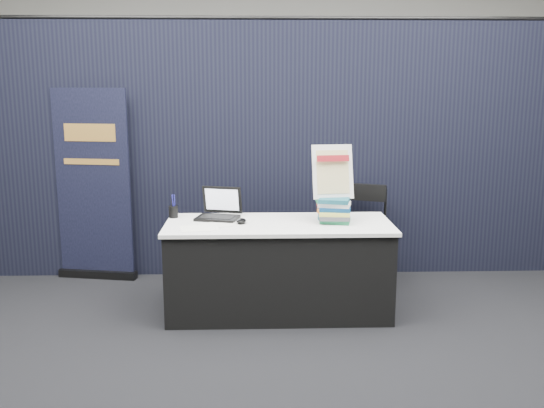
{
  "coord_description": "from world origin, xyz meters",
  "views": [
    {
      "loc": [
        -0.2,
        -4.14,
        1.86
      ],
      "look_at": [
        -0.05,
        0.55,
        0.9
      ],
      "focal_mm": 40.0,
      "sensor_mm": 36.0,
      "label": 1
    }
  ],
  "objects": [
    {
      "name": "stacking_chair",
      "position": [
        0.84,
        1.22,
        0.51
      ],
      "size": [
        0.54,
        0.55,
        0.92
      ],
      "rotation": [
        0.0,
        0.0,
        -0.37
      ],
      "color": "black",
      "rests_on": "floor"
    },
    {
      "name": "brochure_right",
      "position": [
        -0.48,
        0.49,
        0.75
      ],
      "size": [
        0.34,
        0.3,
        0.0
      ],
      "primitive_type": "cube",
      "rotation": [
        0.0,
        0.0,
        0.43
      ],
      "color": "white",
      "rests_on": "display_table"
    },
    {
      "name": "book_stack_short",
      "position": [
        0.45,
        0.53,
        0.85
      ],
      "size": [
        0.26,
        0.21,
        0.2
      ],
      "rotation": [
        0.0,
        0.0,
        -0.16
      ],
      "color": "#1F7648",
      "rests_on": "display_table"
    },
    {
      "name": "display_table",
      "position": [
        0.0,
        0.55,
        0.38
      ],
      "size": [
        1.8,
        0.75,
        0.75
      ],
      "color": "black",
      "rests_on": "floor"
    },
    {
      "name": "brochure_left",
      "position": [
        -0.62,
        0.38,
        0.75
      ],
      "size": [
        0.28,
        0.22,
        0.0
      ],
      "primitive_type": "cube",
      "rotation": [
        0.0,
        0.0,
        -0.18
      ],
      "color": "silver",
      "rests_on": "display_table"
    },
    {
      "name": "drape_partition",
      "position": [
        0.0,
        1.6,
        1.2
      ],
      "size": [
        6.0,
        0.08,
        2.4
      ],
      "primitive_type": "cube",
      "color": "black",
      "rests_on": "floor"
    },
    {
      "name": "info_sign",
      "position": [
        0.43,
        0.62,
        1.14
      ],
      "size": [
        0.34,
        0.17,
        0.45
      ],
      "rotation": [
        0.0,
        0.0,
        0.11
      ],
      "color": "black",
      "rests_on": "book_stack_tall"
    },
    {
      "name": "mouse",
      "position": [
        -0.3,
        0.54,
        0.77
      ],
      "size": [
        0.09,
        0.13,
        0.04
      ],
      "primitive_type": "ellipsoid",
      "rotation": [
        0.0,
        0.0,
        -0.13
      ],
      "color": "black",
      "rests_on": "display_table"
    },
    {
      "name": "pullup_banner",
      "position": [
        -1.7,
        1.5,
        0.8
      ],
      "size": [
        0.77,
        0.23,
        1.8
      ],
      "rotation": [
        0.0,
        0.0,
        -0.18
      ],
      "color": "black",
      "rests_on": "floor"
    },
    {
      "name": "book_stack_tall",
      "position": [
        0.43,
        0.59,
        0.84
      ],
      "size": [
        0.23,
        0.18,
        0.18
      ],
      "rotation": [
        0.0,
        0.0,
        0.07
      ],
      "color": "#184F5C",
      "rests_on": "display_table"
    },
    {
      "name": "floor",
      "position": [
        0.0,
        0.0,
        0.0
      ],
      "size": [
        8.0,
        8.0,
        0.0
      ],
      "primitive_type": "plane",
      "color": "black",
      "rests_on": "ground"
    },
    {
      "name": "wall_back",
      "position": [
        0.0,
        4.0,
        1.75
      ],
      "size": [
        8.0,
        0.02,
        3.5
      ],
      "primitive_type": "cube",
      "color": "#B3B2A9",
      "rests_on": "floor"
    },
    {
      "name": "laptop",
      "position": [
        -0.49,
        0.73,
        0.81
      ],
      "size": [
        0.38,
        0.34,
        0.25
      ],
      "rotation": [
        0.0,
        0.0,
        -0.25
      ],
      "color": "black",
      "rests_on": "display_table"
    },
    {
      "name": "brochure_mid",
      "position": [
        -0.62,
        0.39,
        0.75
      ],
      "size": [
        0.32,
        0.26,
        0.0
      ],
      "primitive_type": "cube",
      "rotation": [
        0.0,
        0.0,
        0.21
      ],
      "color": "white",
      "rests_on": "display_table"
    },
    {
      "name": "pen_cup",
      "position": [
        -0.86,
        0.76,
        0.8
      ],
      "size": [
        0.08,
        0.08,
        0.1
      ],
      "primitive_type": "cylinder",
      "rotation": [
        0.0,
        0.0,
        0.04
      ],
      "color": "black",
      "rests_on": "display_table"
    }
  ]
}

